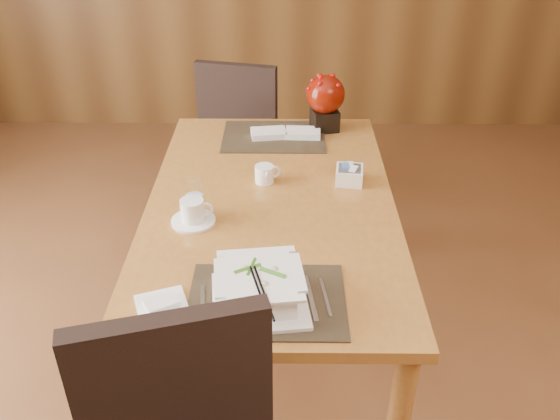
{
  "coord_description": "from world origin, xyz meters",
  "views": [
    {
      "loc": [
        0.05,
        -1.24,
        1.87
      ],
      "look_at": [
        0.03,
        0.35,
        0.87
      ],
      "focal_mm": 38.0,
      "sensor_mm": 36.0,
      "label": 1
    }
  ],
  "objects_px": {
    "bread_plate": "(162,306)",
    "coffee_cup": "(193,213)",
    "water_glass": "(194,197)",
    "dining_table": "(271,224)",
    "creamer_jug": "(264,174)",
    "berry_decor": "(325,99)",
    "sugar_caddy": "(349,175)",
    "soup_setting": "(259,289)",
    "far_chair": "(244,131)"
  },
  "relations": [
    {
      "from": "coffee_cup",
      "to": "bread_plate",
      "type": "relative_size",
      "value": 1.1
    },
    {
      "from": "coffee_cup",
      "to": "water_glass",
      "type": "height_order",
      "value": "water_glass"
    },
    {
      "from": "sugar_caddy",
      "to": "creamer_jug",
      "type": "bearing_deg",
      "value": -179.85
    },
    {
      "from": "sugar_caddy",
      "to": "bread_plate",
      "type": "height_order",
      "value": "sugar_caddy"
    },
    {
      "from": "soup_setting",
      "to": "bread_plate",
      "type": "distance_m",
      "value": 0.28
    },
    {
      "from": "dining_table",
      "to": "coffee_cup",
      "type": "bearing_deg",
      "value": -152.35
    },
    {
      "from": "water_glass",
      "to": "sugar_caddy",
      "type": "relative_size",
      "value": 1.5
    },
    {
      "from": "dining_table",
      "to": "water_glass",
      "type": "height_order",
      "value": "water_glass"
    },
    {
      "from": "water_glass",
      "to": "creamer_jug",
      "type": "xyz_separation_m",
      "value": [
        0.23,
        0.24,
        -0.04
      ]
    },
    {
      "from": "bread_plate",
      "to": "creamer_jug",
      "type": "bearing_deg",
      "value": 69.84
    },
    {
      "from": "berry_decor",
      "to": "far_chair",
      "type": "bearing_deg",
      "value": 130.8
    },
    {
      "from": "dining_table",
      "to": "bread_plate",
      "type": "xyz_separation_m",
      "value": [
        -0.29,
        -0.58,
        0.1
      ]
    },
    {
      "from": "berry_decor",
      "to": "far_chair",
      "type": "distance_m",
      "value": 0.71
    },
    {
      "from": "sugar_caddy",
      "to": "far_chair",
      "type": "bearing_deg",
      "value": 116.12
    },
    {
      "from": "water_glass",
      "to": "sugar_caddy",
      "type": "height_order",
      "value": "water_glass"
    },
    {
      "from": "dining_table",
      "to": "far_chair",
      "type": "relative_size",
      "value": 1.6
    },
    {
      "from": "bread_plate",
      "to": "far_chair",
      "type": "bearing_deg",
      "value": 85.8
    },
    {
      "from": "coffee_cup",
      "to": "creamer_jug",
      "type": "distance_m",
      "value": 0.37
    },
    {
      "from": "creamer_jug",
      "to": "far_chair",
      "type": "distance_m",
      "value": 1.0
    },
    {
      "from": "soup_setting",
      "to": "bread_plate",
      "type": "relative_size",
      "value": 2.12
    },
    {
      "from": "dining_table",
      "to": "coffee_cup",
      "type": "distance_m",
      "value": 0.33
    },
    {
      "from": "dining_table",
      "to": "far_chair",
      "type": "height_order",
      "value": "far_chair"
    },
    {
      "from": "coffee_cup",
      "to": "water_glass",
      "type": "bearing_deg",
      "value": 85.66
    },
    {
      "from": "sugar_caddy",
      "to": "berry_decor",
      "type": "distance_m",
      "value": 0.51
    },
    {
      "from": "dining_table",
      "to": "water_glass",
      "type": "distance_m",
      "value": 0.33
    },
    {
      "from": "creamer_jug",
      "to": "sugar_caddy",
      "type": "xyz_separation_m",
      "value": [
        0.32,
        0.0,
        -0.0
      ]
    },
    {
      "from": "dining_table",
      "to": "soup_setting",
      "type": "xyz_separation_m",
      "value": [
        -0.02,
        -0.56,
        0.15
      ]
    },
    {
      "from": "creamer_jug",
      "to": "water_glass",
      "type": "bearing_deg",
      "value": -153.23
    },
    {
      "from": "soup_setting",
      "to": "far_chair",
      "type": "distance_m",
      "value": 1.69
    },
    {
      "from": "creamer_jug",
      "to": "berry_decor",
      "type": "distance_m",
      "value": 0.57
    },
    {
      "from": "dining_table",
      "to": "berry_decor",
      "type": "height_order",
      "value": "berry_decor"
    },
    {
      "from": "coffee_cup",
      "to": "sugar_caddy",
      "type": "xyz_separation_m",
      "value": [
        0.56,
        0.29,
        -0.01
      ]
    },
    {
      "from": "berry_decor",
      "to": "bread_plate",
      "type": "bearing_deg",
      "value": -113.25
    },
    {
      "from": "water_glass",
      "to": "bread_plate",
      "type": "height_order",
      "value": "water_glass"
    },
    {
      "from": "soup_setting",
      "to": "berry_decor",
      "type": "relative_size",
      "value": 1.17
    },
    {
      "from": "soup_setting",
      "to": "berry_decor",
      "type": "height_order",
      "value": "berry_decor"
    },
    {
      "from": "creamer_jug",
      "to": "sugar_caddy",
      "type": "relative_size",
      "value": 0.93
    },
    {
      "from": "bread_plate",
      "to": "berry_decor",
      "type": "bearing_deg",
      "value": 66.75
    },
    {
      "from": "berry_decor",
      "to": "bread_plate",
      "type": "height_order",
      "value": "berry_decor"
    },
    {
      "from": "soup_setting",
      "to": "creamer_jug",
      "type": "xyz_separation_m",
      "value": [
        -0.01,
        0.71,
        -0.02
      ]
    },
    {
      "from": "sugar_caddy",
      "to": "bread_plate",
      "type": "xyz_separation_m",
      "value": [
        -0.59,
        -0.73,
        -0.03
      ]
    },
    {
      "from": "bread_plate",
      "to": "coffee_cup",
      "type": "bearing_deg",
      "value": 86.15
    },
    {
      "from": "dining_table",
      "to": "coffee_cup",
      "type": "height_order",
      "value": "coffee_cup"
    },
    {
      "from": "soup_setting",
      "to": "far_chair",
      "type": "bearing_deg",
      "value": 88.13
    },
    {
      "from": "soup_setting",
      "to": "water_glass",
      "type": "bearing_deg",
      "value": 110.5
    },
    {
      "from": "creamer_jug",
      "to": "far_chair",
      "type": "height_order",
      "value": "far_chair"
    },
    {
      "from": "far_chair",
      "to": "creamer_jug",
      "type": "bearing_deg",
      "value": 111.22
    },
    {
      "from": "soup_setting",
      "to": "creamer_jug",
      "type": "relative_size",
      "value": 3.15
    },
    {
      "from": "soup_setting",
      "to": "berry_decor",
      "type": "xyz_separation_m",
      "value": [
        0.25,
        1.2,
        0.09
      ]
    },
    {
      "from": "dining_table",
      "to": "water_glass",
      "type": "relative_size",
      "value": 9.87
    }
  ]
}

